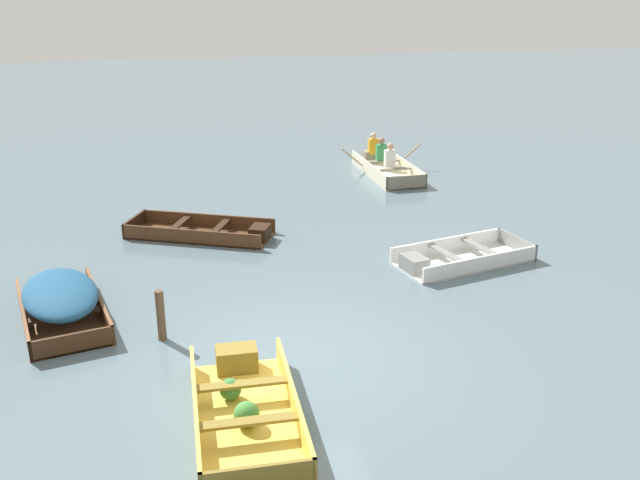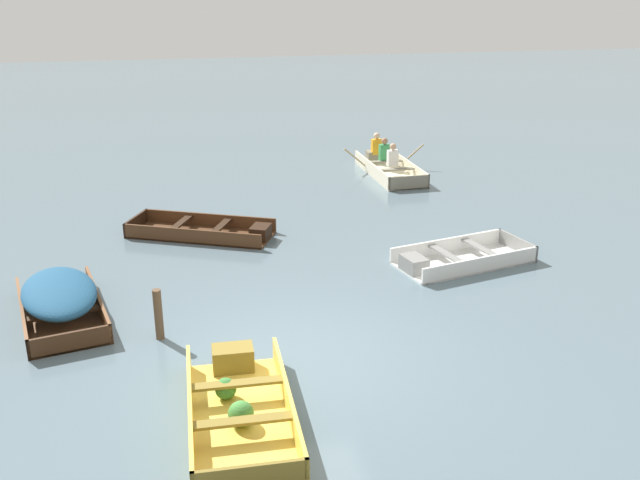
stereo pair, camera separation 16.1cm
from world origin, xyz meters
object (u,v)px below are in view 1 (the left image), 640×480
(mooring_post, at_px, (161,315))
(dinghy_yellow_foreground, at_px, (244,406))
(skiff_white_mid_moored, at_px, (458,258))
(rowboat_cream_with_crew, at_px, (385,165))
(skiff_dark_varnish_near_moored, at_px, (206,232))
(skiff_wooden_brown_far_moored, at_px, (60,298))

(mooring_post, bearing_deg, dinghy_yellow_foreground, -66.83)
(skiff_white_mid_moored, height_order, rowboat_cream_with_crew, rowboat_cream_with_crew)
(dinghy_yellow_foreground, height_order, rowboat_cream_with_crew, rowboat_cream_with_crew)
(skiff_dark_varnish_near_moored, distance_m, skiff_wooden_brown_far_moored, 4.21)
(dinghy_yellow_foreground, xyz_separation_m, skiff_wooden_brown_far_moored, (-2.52, 3.33, 0.22))
(rowboat_cream_with_crew, xyz_separation_m, mooring_post, (-6.22, -8.53, 0.19))
(dinghy_yellow_foreground, distance_m, mooring_post, 2.46)
(dinghy_yellow_foreground, bearing_deg, skiff_wooden_brown_far_moored, 127.09)
(skiff_white_mid_moored, distance_m, rowboat_cream_with_crew, 6.72)
(rowboat_cream_with_crew, bearing_deg, skiff_white_mid_moored, -95.50)
(skiff_white_mid_moored, distance_m, mooring_post, 5.88)
(dinghy_yellow_foreground, relative_size, skiff_dark_varnish_near_moored, 0.88)
(skiff_wooden_brown_far_moored, bearing_deg, skiff_dark_varnish_near_moored, 52.99)
(skiff_dark_varnish_near_moored, xyz_separation_m, mooring_post, (-0.98, -4.43, 0.30))
(skiff_dark_varnish_near_moored, height_order, mooring_post, mooring_post)
(skiff_white_mid_moored, bearing_deg, skiff_wooden_brown_far_moored, -173.84)
(dinghy_yellow_foreground, xyz_separation_m, skiff_white_mid_moored, (4.61, 4.10, -0.03))
(mooring_post, bearing_deg, skiff_dark_varnish_near_moored, 77.59)
(skiff_dark_varnish_near_moored, distance_m, rowboat_cream_with_crew, 6.65)
(skiff_dark_varnish_near_moored, relative_size, rowboat_cream_with_crew, 1.04)
(rowboat_cream_with_crew, bearing_deg, mooring_post, -126.08)
(dinghy_yellow_foreground, distance_m, skiff_dark_varnish_near_moored, 6.68)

